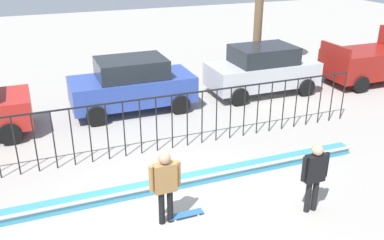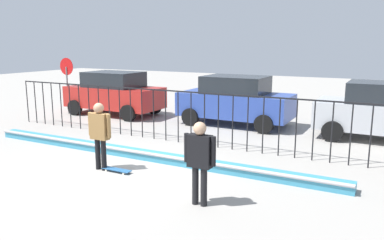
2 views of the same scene
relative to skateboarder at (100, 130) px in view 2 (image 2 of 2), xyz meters
The scene contains 9 objects.
ground_plane 1.09m from the skateboarder, 30.78° to the left, with size 60.00×60.00×0.00m, color #9E9991.
bowl_coping_ledge 1.59m from the skateboarder, 75.20° to the left, with size 11.00×0.40×0.27m.
perimeter_fence 3.32m from the skateboarder, 84.21° to the left, with size 14.04×0.04×1.67m.
skateboarder is the anchor object (origin of this frame).
skateboard 1.07m from the skateboarder, ahead, with size 0.80×0.20×0.07m.
camera_operator 3.26m from the skateboarder, 13.66° to the right, with size 0.67×0.25×1.67m.
parked_car_red 7.76m from the skateboarder, 126.57° to the left, with size 4.30×2.12×1.90m.
parked_car_blue 6.75m from the skateboarder, 82.07° to the left, with size 4.30×2.12×1.90m.
stop_sign 8.58m from the skateboarder, 140.55° to the left, with size 0.76×0.07×2.50m.
Camera 2 is at (6.06, -7.35, 3.13)m, focal length 36.14 mm.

